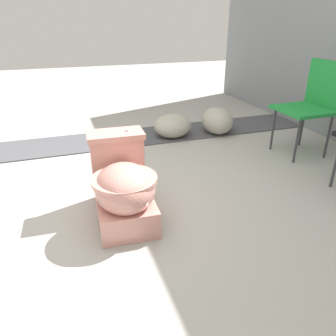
% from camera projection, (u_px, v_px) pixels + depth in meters
% --- Properties ---
extents(ground_plane, '(14.00, 14.00, 0.00)m').
position_uv_depth(ground_plane, '(106.00, 206.00, 2.24)').
color(ground_plane, '#A8A59E').
extents(gravel_strip, '(0.56, 8.00, 0.01)m').
position_uv_depth(gravel_strip, '(133.00, 137.00, 3.50)').
color(gravel_strip, '#4C4C51').
rests_on(gravel_strip, ground).
extents(toilet, '(0.65, 0.41, 0.52)m').
position_uv_depth(toilet, '(123.00, 186.00, 2.04)').
color(toilet, tan).
rests_on(toilet, ground).
extents(folding_chair_left, '(0.44, 0.44, 0.83)m').
position_uv_depth(folding_chair_left, '(315.00, 99.00, 2.92)').
color(folding_chair_left, '#1E8C38').
rests_on(folding_chair_left, ground).
extents(boulder_near, '(0.51, 0.43, 0.28)m').
position_uv_depth(boulder_near, '(217.00, 121.00, 3.59)').
color(boulder_near, '#ADA899').
rests_on(boulder_near, ground).
extents(boulder_far, '(0.54, 0.56, 0.24)m').
position_uv_depth(boulder_far, '(173.00, 126.00, 3.49)').
color(boulder_far, '#ADA899').
rests_on(boulder_far, ground).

